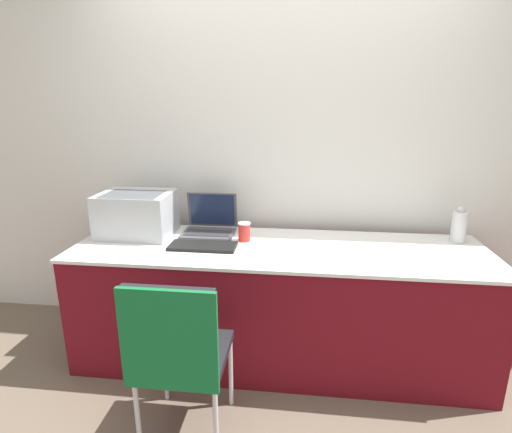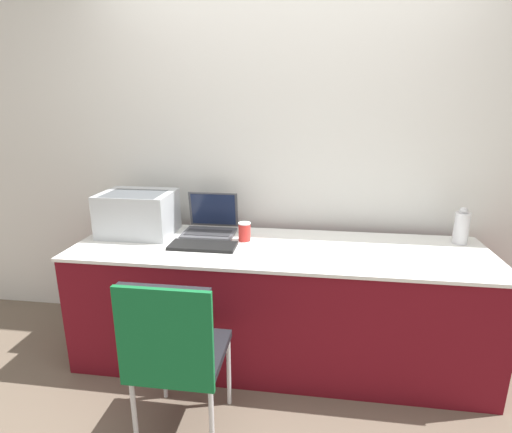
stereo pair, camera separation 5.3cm
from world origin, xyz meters
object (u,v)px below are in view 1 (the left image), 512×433
Objects in this scene: laptop_left at (210,225)px; external_keyboard at (203,246)px; metal_pitcher at (459,226)px; coffee_cup at (244,232)px; printer at (136,212)px; chair at (177,347)px.

laptop_left is 0.30m from external_keyboard.
laptop_left is at bearing -179.80° from metal_pitcher.
laptop_left is 0.29m from coffee_cup.
printer is 0.52× the size of chair.
laptop_left is 1.46× the size of metal_pitcher.
chair is (-0.18, -0.88, -0.28)m from coffee_cup.
metal_pitcher is (2.08, 0.10, -0.05)m from printer.
metal_pitcher is (1.36, 0.14, 0.05)m from coffee_cup.
external_keyboard is (0.02, -0.29, -0.05)m from laptop_left.
coffee_cup is at bearing -174.11° from metal_pitcher.
printer reaches higher than coffee_cup.
chair is at bearing -85.75° from laptop_left.
chair is at bearing -146.53° from metal_pitcher.
coffee_cup is 1.36m from metal_pitcher.
chair is at bearing -85.88° from external_keyboard.
external_keyboard is 3.41× the size of coffee_cup.
printer is at bearing -177.25° from metal_pitcher.
printer is 1.99× the size of metal_pitcher.
printer is 0.49m from laptop_left.
metal_pitcher is at bearing 33.47° from chair.
coffee_cup is (0.26, -0.13, 0.00)m from laptop_left.
chair is (0.55, -0.92, -0.37)m from printer.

